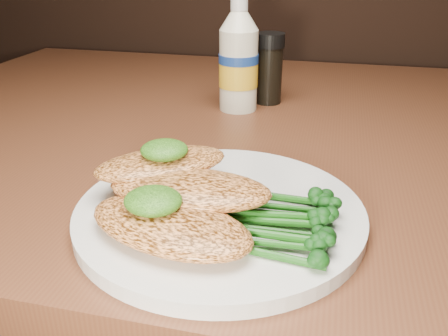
% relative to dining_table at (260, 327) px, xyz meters
% --- Properties ---
extents(dining_table, '(1.20, 0.80, 0.75)m').
position_rel_dining_table_xyz_m(dining_table, '(0.00, 0.00, 0.00)').
color(dining_table, '#502818').
rests_on(dining_table, floor).
extents(plate, '(0.26, 0.26, 0.01)m').
position_rel_dining_table_xyz_m(plate, '(-0.00, -0.26, 0.38)').
color(plate, silver).
rests_on(plate, dining_table).
extents(chicken_front, '(0.16, 0.11, 0.02)m').
position_rel_dining_table_xyz_m(chicken_front, '(-0.03, -0.32, 0.40)').
color(chicken_front, '#F4954D').
rests_on(chicken_front, plate).
extents(chicken_mid, '(0.15, 0.08, 0.02)m').
position_rel_dining_table_xyz_m(chicken_mid, '(-0.03, -0.27, 0.41)').
color(chicken_mid, '#F4954D').
rests_on(chicken_mid, plate).
extents(chicken_back, '(0.14, 0.13, 0.02)m').
position_rel_dining_table_xyz_m(chicken_back, '(-0.07, -0.24, 0.41)').
color(chicken_back, '#F4954D').
rests_on(chicken_back, plate).
extents(pesto_front, '(0.05, 0.05, 0.02)m').
position_rel_dining_table_xyz_m(pesto_front, '(-0.05, -0.31, 0.42)').
color(pesto_front, '#113508').
rests_on(pesto_front, chicken_front).
extents(pesto_back, '(0.05, 0.05, 0.02)m').
position_rel_dining_table_xyz_m(pesto_back, '(-0.06, -0.24, 0.43)').
color(pesto_back, '#113508').
rests_on(pesto_back, chicken_back).
extents(broccolini_bundle, '(0.13, 0.11, 0.02)m').
position_rel_dining_table_xyz_m(broccolini_bundle, '(0.04, -0.28, 0.40)').
color(broccolini_bundle, '#154C10').
rests_on(broccolini_bundle, plate).
extents(mayo_bottle, '(0.07, 0.07, 0.16)m').
position_rel_dining_table_xyz_m(mayo_bottle, '(-0.05, 0.05, 0.46)').
color(mayo_bottle, beige).
rests_on(mayo_bottle, dining_table).
extents(pepper_grinder, '(0.05, 0.05, 0.11)m').
position_rel_dining_table_xyz_m(pepper_grinder, '(-0.02, 0.09, 0.43)').
color(pepper_grinder, black).
rests_on(pepper_grinder, dining_table).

